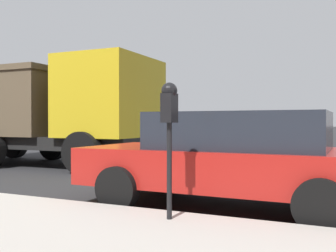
% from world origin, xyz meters
% --- Properties ---
extents(ground_plane, '(220.00, 220.00, 0.00)m').
position_xyz_m(ground_plane, '(0.00, 0.00, 0.00)').
color(ground_plane, '#2B2B2D').
extents(parking_meter, '(0.21, 0.19, 1.59)m').
position_xyz_m(parking_meter, '(-2.60, -0.07, 1.36)').
color(parking_meter, black).
rests_on(parking_meter, sidewalk).
extents(car_red, '(2.15, 4.41, 1.42)m').
position_xyz_m(car_red, '(-1.03, -0.39, 0.75)').
color(car_red, '#B21E19').
rests_on(car_red, ground_plane).
extents(dump_truck, '(3.03, 7.06, 3.02)m').
position_xyz_m(dump_truck, '(2.32, 6.43, 1.67)').
color(dump_truck, black).
rests_on(dump_truck, ground_plane).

